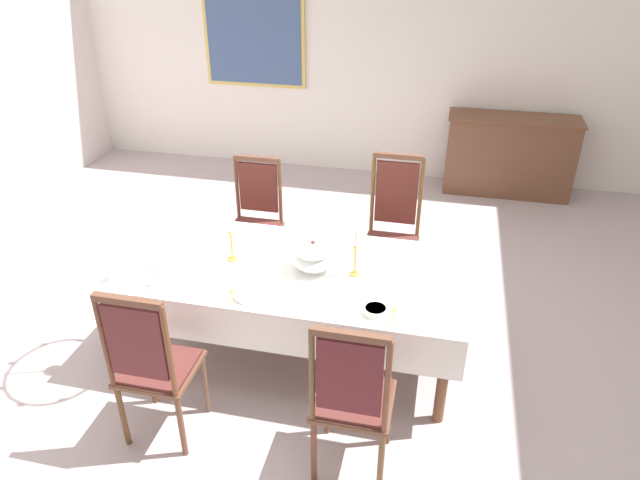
{
  "coord_description": "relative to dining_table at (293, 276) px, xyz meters",
  "views": [
    {
      "loc": [
        0.94,
        -3.36,
        2.88
      ],
      "look_at": [
        0.19,
        -0.06,
        0.97
      ],
      "focal_mm": 32.75,
      "sensor_mm": 36.0,
      "label": 1
    }
  ],
  "objects": [
    {
      "name": "spoon_secondary",
      "position": [
        -0.3,
        -0.4,
        0.08
      ],
      "size": [
        0.05,
        0.18,
        0.01
      ],
      "rotation": [
        0.0,
        0.0,
        0.2
      ],
      "color": "gold",
      "rests_on": "tablecloth"
    },
    {
      "name": "soup_tureen",
      "position": [
        0.15,
        -0.0,
        0.19
      ],
      "size": [
        0.29,
        0.29,
        0.23
      ],
      "color": "white",
      "rests_on": "tablecloth"
    },
    {
      "name": "sideboard",
      "position": [
        1.66,
        3.31,
        -0.22
      ],
      "size": [
        1.44,
        0.48,
        0.9
      ],
      "rotation": [
        0.0,
        0.0,
        3.14
      ],
      "color": "brown",
      "rests_on": "ground"
    },
    {
      "name": "chair_south_b",
      "position": [
        0.59,
        -0.95,
        -0.1
      ],
      "size": [
        0.44,
        0.42,
        1.11
      ],
      "color": "brown",
      "rests_on": "ground"
    },
    {
      "name": "tablecloth",
      "position": [
        0.0,
        0.0,
        0.01
      ],
      "size": [
        2.38,
        1.11,
        0.31
      ],
      "color": "white",
      "rests_on": "dining_table"
    },
    {
      "name": "chair_south_a",
      "position": [
        -0.59,
        -0.95,
        -0.09
      ],
      "size": [
        0.44,
        0.42,
        1.13
      ],
      "color": "brown",
      "rests_on": "ground"
    },
    {
      "name": "dining_table",
      "position": [
        0.0,
        0.0,
        0.0
      ],
      "size": [
        2.36,
        1.09,
        0.74
      ],
      "color": "brown",
      "rests_on": "ground"
    },
    {
      "name": "bowl_near_right",
      "position": [
        -0.19,
        -0.42,
        0.09
      ],
      "size": [
        0.15,
        0.15,
        0.03
      ],
      "color": "white",
      "rests_on": "tablecloth"
    },
    {
      "name": "chair_north_a",
      "position": [
        -0.59,
        0.95,
        -0.1
      ],
      "size": [
        0.44,
        0.42,
        1.09
      ],
      "rotation": [
        0.0,
        0.0,
        3.14
      ],
      "color": "brown",
      "rests_on": "ground"
    },
    {
      "name": "ground",
      "position": [
        0.0,
        0.08,
        -0.69
      ],
      "size": [
        7.18,
        7.02,
        0.04
      ],
      "primitive_type": "cube",
      "color": "#B8A8AB"
    },
    {
      "name": "candlestick_east",
      "position": [
        0.43,
        0.0,
        0.21
      ],
      "size": [
        0.07,
        0.07,
        0.33
      ],
      "color": "gold",
      "rests_on": "tablecloth"
    },
    {
      "name": "back_wall",
      "position": [
        0.0,
        3.63,
        1.08
      ],
      "size": [
        7.18,
        0.08,
        3.5
      ],
      "primitive_type": "cube",
      "color": "silver",
      "rests_on": "ground"
    },
    {
      "name": "bowl_near_left",
      "position": [
        0.63,
        -0.4,
        0.1
      ],
      "size": [
        0.16,
        0.16,
        0.04
      ],
      "color": "white",
      "rests_on": "tablecloth"
    },
    {
      "name": "framed_painting",
      "position": [
        -1.42,
        3.57,
        1.07
      ],
      "size": [
        1.24,
        0.05,
        1.47
      ],
      "color": "#D1B251"
    },
    {
      "name": "chair_north_b",
      "position": [
        0.59,
        0.96,
        -0.06
      ],
      "size": [
        0.44,
        0.42,
        1.22
      ],
      "rotation": [
        0.0,
        0.0,
        3.14
      ],
      "color": "brown",
      "rests_on": "ground"
    },
    {
      "name": "spoon_primary",
      "position": [
        0.74,
        -0.37,
        0.08
      ],
      "size": [
        0.04,
        0.18,
        0.01
      ],
      "rotation": [
        0.0,
        0.0,
        -0.1
      ],
      "color": "gold",
      "rests_on": "tablecloth"
    },
    {
      "name": "candlestick_west",
      "position": [
        -0.43,
        -0.0,
        0.21
      ],
      "size": [
        0.07,
        0.07,
        0.33
      ],
      "color": "gold",
      "rests_on": "tablecloth"
    }
  ]
}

